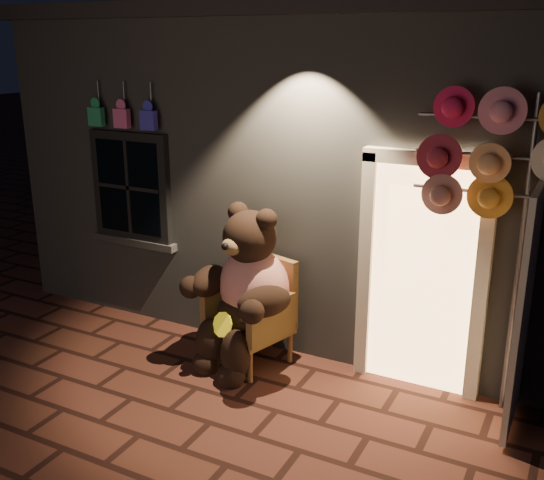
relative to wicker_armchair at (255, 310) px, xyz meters
The scene contains 5 objects.
ground 1.31m from the wicker_armchair, 80.08° to the right, with size 60.00×60.00×0.00m, color #51281F.
shop_building 3.06m from the wicker_armchair, 85.77° to the left, with size 7.30×5.95×3.51m.
wicker_armchair is the anchor object (origin of this frame).
teddy_bear 0.28m from the wicker_armchair, 100.55° to the right, with size 1.16×1.06×1.67m.
hat_rack 2.81m from the wicker_armchair, ahead, with size 1.63×0.22×2.73m.
Camera 1 is at (2.61, -3.89, 3.08)m, focal length 42.00 mm.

